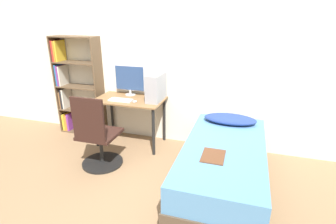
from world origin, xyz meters
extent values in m
plane|color=#846647|center=(0.00, 0.00, 0.00)|extent=(14.00, 14.00, 0.00)
cube|color=silver|center=(0.00, 1.44, 1.25)|extent=(8.00, 0.05, 2.50)
cube|color=brown|center=(-0.45, 1.11, 0.73)|extent=(1.03, 0.60, 0.02)
cylinder|color=black|center=(-0.91, 0.86, 0.36)|extent=(0.04, 0.04, 0.72)
cylinder|color=black|center=(0.02, 0.86, 0.36)|extent=(0.04, 0.04, 0.72)
cylinder|color=black|center=(-0.91, 1.36, 0.36)|extent=(0.04, 0.04, 0.72)
cylinder|color=black|center=(0.02, 1.36, 0.36)|extent=(0.04, 0.04, 0.72)
cube|color=brown|center=(-1.81, 1.27, 0.81)|extent=(0.02, 0.28, 1.62)
cube|color=brown|center=(-1.06, 1.27, 0.81)|extent=(0.02, 0.28, 1.62)
cube|color=brown|center=(-1.43, 1.27, 0.01)|extent=(0.74, 0.28, 0.02)
cube|color=brown|center=(-1.43, 1.27, 0.41)|extent=(0.74, 0.28, 0.02)
cube|color=brown|center=(-1.43, 1.27, 0.81)|extent=(0.74, 0.28, 0.02)
cube|color=brown|center=(-1.43, 1.27, 1.21)|extent=(0.74, 0.28, 0.02)
cube|color=brown|center=(-1.43, 1.27, 1.62)|extent=(0.74, 0.28, 0.02)
cube|color=gold|center=(-1.77, 1.27, 0.16)|extent=(0.04, 0.24, 0.29)
cube|color=orange|center=(-1.73, 1.27, 0.15)|extent=(0.04, 0.24, 0.26)
cube|color=#7A338E|center=(-1.68, 1.27, 0.17)|extent=(0.04, 0.24, 0.30)
cube|color=brown|center=(-1.78, 1.27, 0.56)|extent=(0.03, 0.24, 0.29)
cube|color=black|center=(-1.75, 1.27, 0.59)|extent=(0.03, 0.24, 0.34)
cube|color=beige|center=(-1.72, 1.27, 0.59)|extent=(0.03, 0.24, 0.34)
cube|color=#2870B7|center=(-1.78, 1.27, 1.00)|extent=(0.02, 0.24, 0.35)
cube|color=#7A338E|center=(-1.75, 1.27, 0.99)|extent=(0.03, 0.24, 0.33)
cube|color=beige|center=(-1.72, 1.27, 0.98)|extent=(0.02, 0.24, 0.33)
cube|color=red|center=(-1.78, 1.27, 1.39)|extent=(0.03, 0.24, 0.33)
cube|color=orange|center=(-1.75, 1.27, 1.39)|extent=(0.03, 0.24, 0.33)
cube|color=gold|center=(-1.72, 1.27, 1.39)|extent=(0.03, 0.24, 0.33)
cylinder|color=black|center=(-0.57, 0.41, 0.01)|extent=(0.55, 0.55, 0.03)
cylinder|color=black|center=(-0.57, 0.41, 0.23)|extent=(0.05, 0.05, 0.40)
cube|color=black|center=(-0.57, 0.41, 0.45)|extent=(0.48, 0.48, 0.04)
cube|color=black|center=(-0.57, 0.19, 0.74)|extent=(0.43, 0.04, 0.55)
cube|color=#4C3D2D|center=(1.05, 0.43, 0.12)|extent=(0.94, 1.95, 0.23)
cube|color=teal|center=(1.05, 0.43, 0.38)|extent=(0.92, 1.91, 0.28)
ellipsoid|color=navy|center=(1.05, 1.15, 0.57)|extent=(0.72, 0.36, 0.11)
cube|color=#56331E|center=(0.96, 0.15, 0.52)|extent=(0.24, 0.32, 0.01)
cylinder|color=#B7B7BC|center=(-0.53, 1.31, 0.74)|extent=(0.16, 0.16, 0.01)
cylinder|color=#B7B7BC|center=(-0.53, 1.31, 0.79)|extent=(0.04, 0.04, 0.07)
cube|color=#B7B7BC|center=(-0.53, 1.31, 1.01)|extent=(0.49, 0.01, 0.39)
cube|color=navy|center=(-0.53, 1.31, 1.01)|extent=(0.47, 0.01, 0.37)
cube|color=silver|center=(-0.54, 0.99, 0.75)|extent=(0.35, 0.15, 0.02)
cube|color=#99999E|center=(-0.05, 1.17, 0.94)|extent=(0.19, 0.43, 0.40)
ellipsoid|color=silver|center=(-0.31, 0.99, 0.75)|extent=(0.06, 0.09, 0.02)
camera|label=1|loc=(1.22, -2.33, 1.94)|focal=28.00mm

